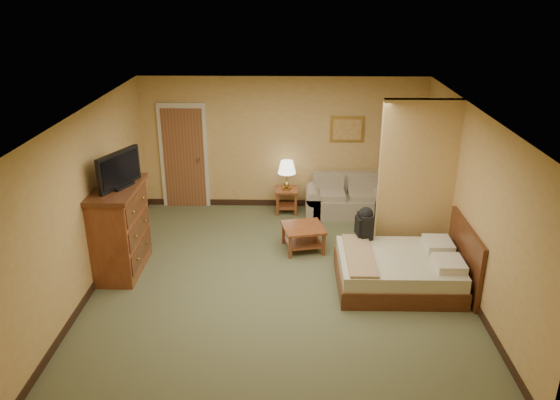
{
  "coord_description": "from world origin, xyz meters",
  "views": [
    {
      "loc": [
        0.15,
        -7.26,
        4.24
      ],
      "look_at": [
        -0.01,
        0.6,
        1.08
      ],
      "focal_mm": 35.0,
      "sensor_mm": 36.0,
      "label": 1
    }
  ],
  "objects_px": {
    "coffee_table": "(303,233)",
    "bed": "(403,269)",
    "dresser": "(119,229)",
    "loveseat": "(346,202)"
  },
  "relations": [
    {
      "from": "dresser",
      "to": "coffee_table",
      "type": "bearing_deg",
      "value": 14.93
    },
    {
      "from": "loveseat",
      "to": "dresser",
      "type": "relative_size",
      "value": 1.12
    },
    {
      "from": "dresser",
      "to": "bed",
      "type": "distance_m",
      "value": 4.34
    },
    {
      "from": "bed",
      "to": "dresser",
      "type": "bearing_deg",
      "value": 174.81
    },
    {
      "from": "dresser",
      "to": "bed",
      "type": "relative_size",
      "value": 0.74
    },
    {
      "from": "loveseat",
      "to": "bed",
      "type": "height_order",
      "value": "bed"
    },
    {
      "from": "coffee_table",
      "to": "bed",
      "type": "relative_size",
      "value": 0.42
    },
    {
      "from": "coffee_table",
      "to": "bed",
      "type": "bearing_deg",
      "value": -38.27
    },
    {
      "from": "bed",
      "to": "loveseat",
      "type": "bearing_deg",
      "value": 102.65
    },
    {
      "from": "loveseat",
      "to": "coffee_table",
      "type": "height_order",
      "value": "loveseat"
    }
  ]
}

